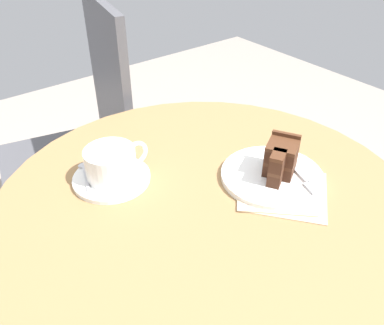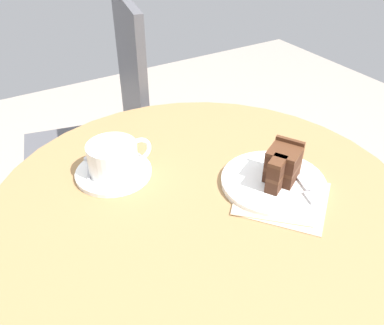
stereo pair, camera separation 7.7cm
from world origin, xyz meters
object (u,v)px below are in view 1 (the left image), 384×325
Objects in this scene: teaspoon at (85,173)px; cake_slice at (281,159)px; cafe_chair at (89,131)px; napkin at (280,190)px; saucer at (112,178)px; cake_plate at (272,176)px; coffee_cup at (112,163)px; fork at (303,177)px.

teaspoon is 1.05× the size of cake_slice.
cafe_chair reaches higher than teaspoon.
napkin is at bearing 19.06° from cafe_chair.
cake_plate reaches higher than saucer.
teaspoon is 0.11× the size of cafe_chair.
coffee_cup is 0.53m from cafe_chair.
cafe_chair reaches higher than fork.
cafe_chair is (0.15, 0.47, -0.20)m from coffee_cup.
saucer is at bearing 136.00° from napkin.
cake_plate is at bearing -37.45° from coffee_cup.
fork reaches higher than teaspoon.
cake_slice reaches higher than teaspoon.
cake_slice is at bearing -132.33° from fork.
fork is 0.15× the size of cafe_chair.
coffee_cup is 1.29× the size of teaspoon.
saucer is 0.68× the size of napkin.
cake_plate is at bearing 66.23° from napkin.
cake_slice is 0.06m from napkin.
coffee_cup is 0.06m from teaspoon.
fork is at bearing -53.34° from cake_plate.
cake_plate is at bearing -109.07° from teaspoon.
teaspoon is 0.46× the size of napkin.
cafe_chair is at bearing 99.09° from cake_slice.
fork is at bearing -39.63° from saucer.
cake_plate is at bearing 153.88° from cake_slice.
napkin is at bearing -44.38° from coffee_cup.
cake_slice is at bearing -26.12° from cake_plate.
coffee_cup is 0.59× the size of napkin.
cafe_chair is at bearing -151.52° from fork.
cake_plate is at bearing 20.79° from cafe_chair.
napkin is at bearing -114.93° from teaspoon.
cafe_chair reaches higher than napkin.
fork is at bearing 22.99° from cafe_chair.
saucer is 0.05m from teaspoon.
saucer is 0.75× the size of cake_plate.
cake_slice reaches higher than fork.
cafe_chair reaches higher than coffee_cup.
saucer is 0.33m from cake_slice.
cafe_chair is (-0.09, 0.66, -0.17)m from cake_plate.
fork is at bearing -10.84° from napkin.
cake_plate is (0.25, -0.19, 0.00)m from saucer.
coffee_cup reaches higher than teaspoon.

